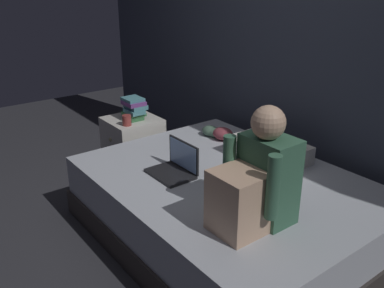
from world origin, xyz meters
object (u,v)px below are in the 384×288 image
Objects in this scene: nightstand at (133,146)px; pillow at (268,150)px; person_sitting at (256,181)px; clothes_pile at (217,132)px; mug at (127,120)px; book_stack at (134,108)px; bed at (227,208)px; laptop at (176,166)px.

pillow is (1.24, 0.43, 0.27)m from nightstand.
clothes_pile is at bearing 148.37° from person_sitting.
mug is (-1.11, -0.55, 0.04)m from pillow.
book_stack is at bearing -149.26° from clothes_pile.
bed is 0.73m from person_sitting.
nightstand is at bearing -149.45° from clothes_pile.
clothes_pile is (-0.54, -0.02, -0.02)m from pillow.
book_stack reaches higher than clothes_pile.
person_sitting is (0.49, -0.25, 0.49)m from bed.
laptop is at bearing -13.85° from nightstand.
nightstand is at bearing 171.59° from person_sitting.
book_stack reaches higher than nightstand.
pillow is 0.54m from clothes_pile.
mug is 0.78m from clothes_pile.
bed is at bearing 42.17° from laptop.
person_sitting reaches higher than mug.
bed is at bearing -82.12° from pillow.
clothes_pile is at bearing -177.50° from pillow.
laptop is 0.72m from pillow.
laptop reaches higher than clothes_pile.
person_sitting is at bearing -0.71° from laptop.
laptop is 0.57× the size of pillow.
bed is 6.25× the size of laptop.
pillow is (-0.06, 0.45, 0.30)m from bed.
laptop is 0.75m from clothes_pile.
person_sitting is (1.79, -0.26, 0.45)m from nightstand.
mug reaches higher than nightstand.
clothes_pile reaches higher than nightstand.
book_stack is at bearing 25.60° from nightstand.
bed is 6.74× the size of clothes_pile.
laptop is 1.05m from book_stack.
person_sitting is 1.17× the size of pillow.
book_stack is at bearing 178.67° from bed.
person_sitting reaches higher than pillow.
person_sitting is 0.78m from laptop.
laptop reaches higher than bed.
person_sitting is at bearing -51.69° from pillow.
laptop is 3.56× the size of mug.
clothes_pile is (-0.34, 0.67, -0.01)m from laptop.
pillow is at bearing 97.88° from bed.
mug is at bearing -42.69° from nightstand.
laptop is 1.55× the size of book_stack.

